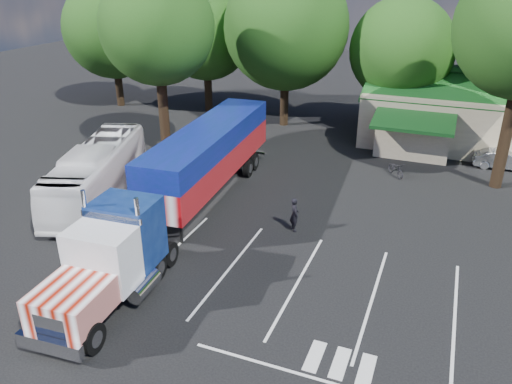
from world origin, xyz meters
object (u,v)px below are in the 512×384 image
at_px(semi_truck, 190,174).
at_px(bicycle, 396,169).
at_px(tour_bus, 98,172).
at_px(silver_sedan, 503,160).
at_px(woman, 294,214).

xyz_separation_m(semi_truck, bicycle, (9.56, 10.07, -2.05)).
bearing_deg(tour_bus, semi_truck, -21.42).
bearing_deg(bicycle, tour_bus, 174.89).
distance_m(semi_truck, bicycle, 14.04).
distance_m(tour_bus, silver_sedan, 26.26).
distance_m(bicycle, tour_bus, 18.65).
bearing_deg(woman, bicycle, -56.07).
distance_m(semi_truck, tour_bus, 6.38).
xyz_separation_m(semi_truck, woman, (5.66, 0.58, -1.61)).
bearing_deg(bicycle, semi_truck, -170.20).
distance_m(semi_truck, silver_sedan, 21.43).
xyz_separation_m(semi_truck, tour_bus, (-6.30, 0.32, -0.95)).
distance_m(woman, bicycle, 10.27).
xyz_separation_m(woman, tour_bus, (-11.97, -0.26, 0.66)).
bearing_deg(semi_truck, tour_bus, 173.19).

